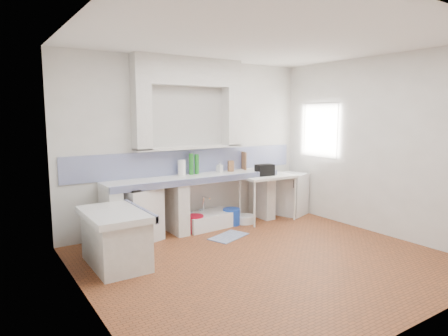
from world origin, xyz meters
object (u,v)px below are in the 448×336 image
stove (139,214)px  sink (209,221)px  fridge (291,194)px  side_table (268,198)px

stove → sink: bearing=-15.1°
stove → sink: size_ratio=0.87×
stove → fridge: bearing=-17.5°
stove → sink: (1.24, 0.00, -0.29)m
fridge → stove: bearing=157.9°
side_table → fridge: (0.67, 0.11, -0.02)m
stove → side_table: bearing=-20.7°
side_table → fridge: bearing=11.5°
sink → side_table: size_ratio=0.94×
stove → sink: stove is taller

